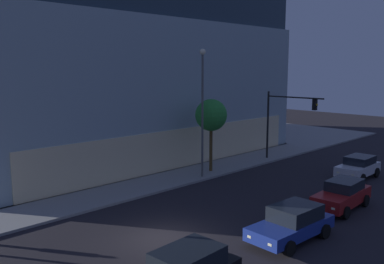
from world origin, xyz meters
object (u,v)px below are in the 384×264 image
Objects in this scene: car_red at (342,194)px; car_white at (358,167)px; car_blue at (292,223)px; traffic_light_far_corner at (285,114)px; street_lamp_sidewalk at (202,99)px; modern_building at (83,74)px; sidewalk_tree at (211,116)px.

car_white is (7.45, 2.33, -0.01)m from car_red.
car_white is (13.42, 2.71, -0.00)m from car_blue.
traffic_light_far_corner is 0.64× the size of street_lamp_sidewalk.
modern_building is 3.30× the size of street_lamp_sidewalk.
modern_building reaches higher than car_white.
sidewalk_tree is 13.86m from car_blue.
street_lamp_sidewalk reaches higher than sidewalk_tree.
modern_building reaches higher than car_red.
car_red is (5.97, 0.38, 0.01)m from car_blue.
traffic_light_far_corner is 9.22m from street_lamp_sidewalk.
modern_building reaches higher than sidewalk_tree.
car_blue is 5.98m from car_red.
street_lamp_sidewalk is 12.72m from car_white.
sidewalk_tree is (1.72, 0.73, -1.38)m from street_lamp_sidewalk.
traffic_light_far_corner is at bearing 85.23° from car_white.
modern_building is 21.47m from traffic_light_far_corner.
sidewalk_tree is 1.21× the size of car_red.
car_white is at bearing -74.47° from modern_building.
car_blue is 1.02× the size of car_red.
car_blue is at bearing -145.61° from traffic_light_far_corner.
car_blue is (-5.02, -10.81, -5.05)m from street_lamp_sidewalk.
car_blue is at bearing -114.89° from street_lamp_sidewalk.
modern_building is 30.60m from car_blue.
street_lamp_sidewalk is 1.96× the size of car_blue.
car_red is (-0.77, -11.16, -3.66)m from sidewalk_tree.
car_red is at bearing -84.80° from street_lamp_sidewalk.
traffic_light_far_corner reaches higher than sidewalk_tree.
sidewalk_tree reaches higher than car_white.
car_red reaches higher than car_white.
street_lamp_sidewalk is 2.26× the size of car_white.
traffic_light_far_corner is 12.66m from car_red.
sidewalk_tree is at bearing 127.12° from car_white.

